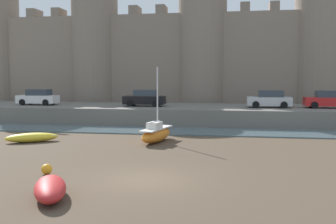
{
  "coord_description": "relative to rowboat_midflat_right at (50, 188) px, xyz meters",
  "views": [
    {
      "loc": [
        3.7,
        -16.28,
        4.4
      ],
      "look_at": [
        0.16,
        5.27,
        2.5
      ],
      "focal_mm": 42.0,
      "sensor_mm": 36.0,
      "label": 1
    }
  ],
  "objects": [
    {
      "name": "rowboat_midflat_right",
      "position": [
        0.0,
        0.0,
        0.0
      ],
      "size": [
        2.34,
        3.28,
        0.73
      ],
      "color": "red",
      "rests_on": "ground"
    },
    {
      "name": "castle",
      "position": [
        2.84,
        35.27,
        7.01
      ],
      "size": [
        61.26,
        6.56,
        19.22
      ],
      "color": "gray",
      "rests_on": "ground"
    },
    {
      "name": "ground_plane",
      "position": [
        2.84,
        3.1,
        -0.38
      ],
      "size": [
        160.0,
        160.0,
        0.0
      ],
      "primitive_type": "plane",
      "color": "#4C3D2D"
    },
    {
      "name": "rowboat_midflat_centre",
      "position": [
        -7.01,
        11.65,
        -0.05
      ],
      "size": [
        3.52,
        2.78,
        0.64
      ],
      "color": "yellow",
      "rests_on": "ground"
    },
    {
      "name": "car_quay_centre_east",
      "position": [
        -2.04,
        24.87,
        2.0
      ],
      "size": [
        4.11,
        1.9,
        1.62
      ],
      "color": "black",
      "rests_on": "quay_road"
    },
    {
      "name": "mooring_buoy_off_centre",
      "position": [
        -1.78,
        3.31,
        -0.14
      ],
      "size": [
        0.49,
        0.49,
        0.49
      ],
      "primitive_type": "sphere",
      "color": "orange",
      "rests_on": "ground"
    },
    {
      "name": "car_quay_east",
      "position": [
        -13.38,
        24.82,
        2.0
      ],
      "size": [
        4.11,
        1.9,
        1.62
      ],
      "color": "silver",
      "rests_on": "quay_road"
    },
    {
      "name": "car_quay_centre_west",
      "position": [
        10.03,
        25.02,
        2.0
      ],
      "size": [
        4.11,
        1.9,
        1.62
      ],
      "color": "#B2B5B7",
      "rests_on": "quay_road"
    },
    {
      "name": "quay_road",
      "position": [
        2.84,
        25.78,
        0.42
      ],
      "size": [
        66.71,
        10.0,
        1.6
      ],
      "primitive_type": "cube",
      "color": "#666059",
      "rests_on": "ground"
    },
    {
      "name": "car_quay_west",
      "position": [
        15.29,
        25.2,
        2.0
      ],
      "size": [
        4.11,
        1.9,
        1.62
      ],
      "color": "red",
      "rests_on": "quay_road"
    },
    {
      "name": "sailboat_near_channel_left",
      "position": [
        1.41,
        13.08,
        0.2
      ],
      "size": [
        1.96,
        4.39,
        5.15
      ],
      "color": "orange",
      "rests_on": "ground"
    },
    {
      "name": "water_channel",
      "position": [
        2.84,
        18.53,
        -0.33
      ],
      "size": [
        80.0,
        4.5,
        0.1
      ],
      "primitive_type": "cube",
      "color": "slate",
      "rests_on": "ground"
    }
  ]
}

